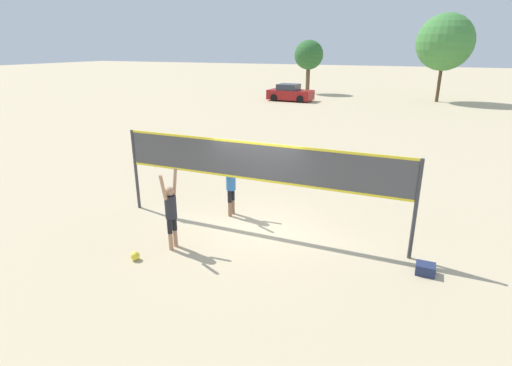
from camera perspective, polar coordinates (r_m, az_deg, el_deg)
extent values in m
plane|color=#C6B28C|center=(11.02, 0.00, -6.61)|extent=(200.00, 200.00, 0.00)
cylinder|color=#38383D|center=(12.57, -16.80, 1.79)|extent=(0.09, 0.09, 2.44)
cylinder|color=#38383D|center=(9.79, 21.82, -3.66)|extent=(0.09, 0.09, 2.44)
cube|color=#47474C|center=(10.33, 0.00, 3.06)|extent=(7.81, 0.02, 1.03)
cube|color=yellow|center=(10.21, 0.00, 5.68)|extent=(7.81, 0.03, 0.06)
cube|color=yellow|center=(10.47, 0.00, 0.52)|extent=(7.81, 0.03, 0.06)
cylinder|color=tan|center=(10.10, -12.08, -8.15)|extent=(0.11, 0.11, 0.45)
cylinder|color=black|center=(9.93, -12.24, -6.07)|extent=(0.12, 0.12, 0.37)
cylinder|color=tan|center=(10.25, -11.43, -7.70)|extent=(0.11, 0.11, 0.45)
cylinder|color=black|center=(10.07, -11.58, -5.64)|extent=(0.12, 0.12, 0.37)
cylinder|color=#26262D|center=(9.82, -12.09, -3.36)|extent=(0.28, 0.28, 0.57)
sphere|color=tan|center=(9.67, -12.25, -1.17)|extent=(0.22, 0.22, 0.22)
cylinder|color=tan|center=(9.44, -13.15, -0.64)|extent=(0.08, 0.21, 0.64)
cylinder|color=tan|center=(9.80, -11.53, 0.21)|extent=(0.08, 0.21, 0.64)
cylinder|color=#8C664C|center=(11.93, -3.32, -3.41)|extent=(0.11, 0.11, 0.44)
cylinder|color=black|center=(11.79, -3.35, -1.61)|extent=(0.12, 0.12, 0.36)
cylinder|color=#8C664C|center=(11.77, -3.75, -3.75)|extent=(0.11, 0.11, 0.44)
cylinder|color=black|center=(11.62, -3.79, -1.93)|extent=(0.12, 0.12, 0.36)
cylinder|color=#3372BF|center=(11.55, -3.62, 0.39)|extent=(0.28, 0.28, 0.57)
sphere|color=#8C664C|center=(11.43, -3.66, 2.26)|extent=(0.22, 0.22, 0.22)
cylinder|color=#8C664C|center=(11.58, -3.15, 3.37)|extent=(0.08, 0.21, 0.64)
cylinder|color=#8C664C|center=(11.18, -4.22, 2.77)|extent=(0.08, 0.21, 0.64)
sphere|color=yellow|center=(9.91, -16.88, -9.93)|extent=(0.21, 0.21, 0.21)
cube|color=navy|center=(9.71, 23.04, -11.23)|extent=(0.41, 0.34, 0.24)
cube|color=maroon|center=(37.43, 4.94, 12.46)|extent=(4.07, 1.99, 0.85)
cube|color=#2D333D|center=(37.43, 4.67, 13.52)|extent=(1.86, 1.78, 0.52)
cylinder|color=black|center=(37.89, 7.21, 12.11)|extent=(0.65, 0.24, 0.64)
cylinder|color=black|center=(36.21, 6.32, 11.83)|extent=(0.65, 0.24, 0.64)
cylinder|color=black|center=(38.72, 3.62, 12.36)|extent=(0.65, 0.24, 0.64)
cylinder|color=black|center=(37.08, 2.59, 12.09)|extent=(0.65, 0.24, 0.64)
cylinder|color=brown|center=(43.68, 7.41, 14.61)|extent=(0.41, 0.41, 3.09)
sphere|color=#2D662D|center=(43.57, 7.55, 17.70)|extent=(2.97, 2.97, 2.97)
cylinder|color=#4C3823|center=(40.00, 24.73, 13.18)|extent=(0.29, 0.29, 3.76)
sphere|color=#42843D|center=(39.90, 25.39, 17.72)|extent=(4.79, 4.79, 4.79)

